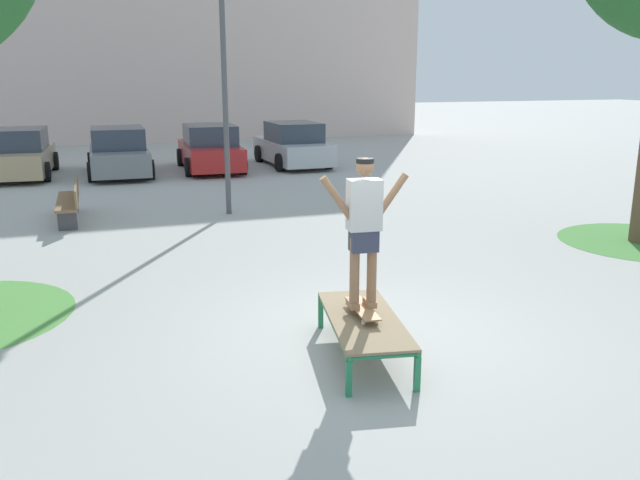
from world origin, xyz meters
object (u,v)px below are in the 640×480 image
park_bench (70,200)px  skater (364,223)px  skate_box (364,322)px  car_grey (119,153)px  car_silver (293,146)px  car_tan (20,155)px  light_post (223,40)px  skateboard (363,309)px  car_red (210,149)px

park_bench → skater: bearing=-69.0°
skate_box → car_grey: bearing=97.3°
car_silver → park_bench: car_silver is taller
car_tan → park_bench: 7.33m
car_tan → light_post: bearing=-56.7°
park_bench → car_silver: bearing=44.0°
car_grey → car_silver: same height
park_bench → car_tan: bearing=102.6°
park_bench → light_post: size_ratio=0.41×
skateboard → park_bench: bearing=111.0°
skate_box → car_red: bearing=86.4°
car_silver → car_tan: bearing=178.3°
skate_box → car_grey: size_ratio=0.48×
skater → car_red: bearing=86.5°
car_silver → car_grey: bearing=-177.1°
car_tan → car_silver: same height
car_tan → car_silver: bearing=-1.7°
light_post → skateboard: bearing=-90.8°
skate_box → car_tan: bearing=107.1°
car_grey → park_bench: 6.74m
skateboard → car_grey: 15.29m
skateboard → car_silver: car_silver is taller
skater → car_grey: skater is taller
skater → skate_box: bearing=-100.4°
car_silver → light_post: (-3.76, -7.33, 3.13)m
skater → car_grey: size_ratio=0.40×
skateboard → light_post: (0.11, 8.13, 3.29)m
skate_box → car_silver: car_silver is taller
skater → park_bench: bearing=111.0°
skateboard → car_silver: size_ratio=0.19×
skateboard → skate_box: bearing=-100.5°
skateboard → park_bench: 9.17m
car_red → car_silver: 2.92m
skater → car_red: 15.34m
skate_box → light_post: (0.12, 8.21, 3.41)m
skate_box → light_post: size_ratio=0.34×
skateboard → park_bench: (-3.28, 8.57, -0.09)m
skateboard → car_grey: bearing=97.4°
park_bench → car_grey: bearing=78.7°
skateboard → car_grey: (-1.96, 15.17, 0.15)m
car_silver → skater: bearing=-104.0°
skate_box → car_tan: (-4.86, 15.80, 0.28)m
car_red → car_tan: bearing=175.8°
car_red → skater: bearing=-93.5°
skateboard → light_post: size_ratio=0.14×
car_red → light_post: 7.86m
car_red → park_bench: (-4.23, -6.72, -0.24)m
skater → car_tan: skater is taller
skater → car_tan: bearing=107.2°
car_red → light_post: (-0.84, -7.16, 3.13)m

